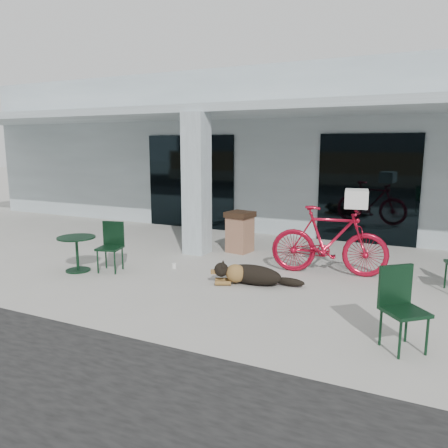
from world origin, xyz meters
The scene contains 14 objects.
ground centered at (0.00, 0.00, 0.00)m, with size 80.00×80.00×0.00m, color #A4A19A.
building centered at (0.00, 8.50, 2.25)m, with size 22.00×7.00×4.50m, color silver.
storefront_glass_left centered at (-3.20, 4.98, 1.35)m, with size 2.80×0.06×2.70m, color black.
storefront_glass_right centered at (1.80, 4.98, 1.35)m, with size 2.40×0.06×2.70m, color black.
column centered at (-1.50, 2.30, 1.56)m, with size 0.50×0.50×3.12m, color silver.
overhang centered at (0.00, 3.60, 3.21)m, with size 22.00×2.80×0.18m, color silver.
bicycle centered at (1.56, 1.90, 0.65)m, with size 0.61×2.17×1.30m, color #AB0D27.
laundry_basket centered at (2.00, 1.97, 1.46)m, with size 0.54×0.40×0.32m, color white.
dog centered at (0.50, 0.70, 0.20)m, with size 1.21×0.40×0.40m, color black, non-canonical shape.
cup_near_dog centered at (-1.29, 0.97, 0.05)m, with size 0.08×0.08×0.11m, color white.
cafe_table_near centered at (-2.90, 0.02, 0.34)m, with size 0.73×0.73×0.68m, color #11321D, non-canonical shape.
cafe_chair_near centered at (-2.31, 0.27, 0.48)m, with size 0.43×0.47×0.96m, color #11321D, non-canonical shape.
cafe_chair_far_a centered at (3.04, -0.85, 0.50)m, with size 0.45×0.50×1.00m, color #11321D, non-canonical shape.
trash_receptacle centered at (-0.66, 2.80, 0.47)m, with size 0.55×0.55×0.93m, color #8F634A, non-canonical shape.
Camera 1 is at (3.22, -6.18, 2.42)m, focal length 35.00 mm.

